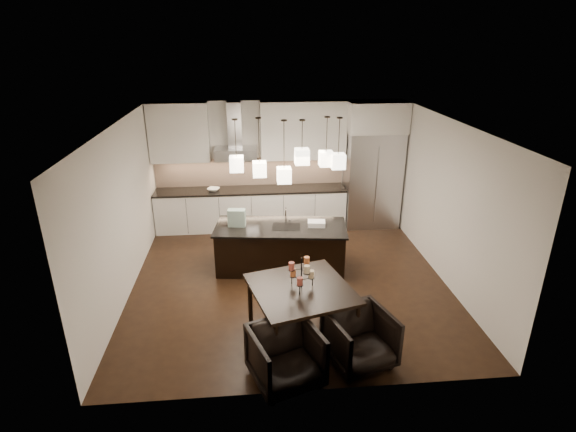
{
  "coord_description": "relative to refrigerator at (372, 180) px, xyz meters",
  "views": [
    {
      "loc": [
        -0.67,
        -7.06,
        4.11
      ],
      "look_at": [
        0.0,
        0.2,
        1.15
      ],
      "focal_mm": 28.0,
      "sensor_mm": 36.0,
      "label": 1
    }
  ],
  "objects": [
    {
      "name": "pendant_d",
      "position": [
        -1.38,
        -1.76,
        0.98
      ],
      "size": [
        0.24,
        0.24,
        0.26
      ],
      "primitive_type": "cube",
      "color": "#EEE3C7",
      "rests_on": "ceiling"
    },
    {
      "name": "candle_c",
      "position": [
        -2.12,
        -4.16,
        -0.08
      ],
      "size": [
        0.1,
        0.1,
        0.11
      ],
      "primitive_type": "cylinder",
      "rotation": [
        0.0,
        0.0,
        0.27
      ],
      "color": "#AB473B",
      "rests_on": "candelabra"
    },
    {
      "name": "candle_e",
      "position": [
        -2.22,
        -4.03,
        0.09
      ],
      "size": [
        0.1,
        0.1,
        0.11
      ],
      "primitive_type": "cylinder",
      "rotation": [
        0.0,
        0.0,
        0.27
      ],
      "color": "#AB473B",
      "rests_on": "candelabra"
    },
    {
      "name": "candle_a",
      "position": [
        -1.94,
        -3.98,
        -0.08
      ],
      "size": [
        0.1,
        0.1,
        0.11
      ],
      "primitive_type": "cylinder",
      "rotation": [
        0.0,
        0.0,
        0.27
      ],
      "color": "beige",
      "rests_on": "candelabra"
    },
    {
      "name": "pendant_e",
      "position": [
        -1.18,
        -1.86,
        0.96
      ],
      "size": [
        0.24,
        0.24,
        0.26
      ],
      "primitive_type": "cube",
      "color": "#EEE3C7",
      "rests_on": "ceiling"
    },
    {
      "name": "island_body",
      "position": [
        -2.21,
        -1.93,
        -0.67
      ],
      "size": [
        2.41,
        1.21,
        0.82
      ],
      "primitive_type": "cube",
      "rotation": [
        0.0,
        0.0,
        -0.12
      ],
      "color": "black",
      "rests_on": "floor"
    },
    {
      "name": "armchair_right",
      "position": [
        -1.37,
        -4.66,
        -0.7
      ],
      "size": [
        1.01,
        1.02,
        0.75
      ],
      "primitive_type": "imported",
      "rotation": [
        0.0,
        0.0,
        0.31
      ],
      "color": "black",
      "rests_on": "floor"
    },
    {
      "name": "armchair_left",
      "position": [
        -2.38,
        -4.93,
        -0.7
      ],
      "size": [
        1.04,
        1.05,
        0.76
      ],
      "primitive_type": "imported",
      "rotation": [
        0.0,
        0.0,
        0.34
      ],
      "color": "black",
      "rests_on": "floor"
    },
    {
      "name": "island_top",
      "position": [
        -2.21,
        -1.93,
        -0.24
      ],
      "size": [
        2.5,
        1.29,
        0.04
      ],
      "primitive_type": "cube",
      "rotation": [
        0.0,
        0.0,
        -0.12
      ],
      "color": "black",
      "rests_on": "island_body"
    },
    {
      "name": "wall_front",
      "position": [
        -2.1,
        -5.14,
        0.32
      ],
      "size": [
        5.5,
        0.02,
        2.8
      ],
      "primitive_type": "cube",
      "color": "silver",
      "rests_on": "ground"
    },
    {
      "name": "wall_left",
      "position": [
        -4.86,
        -2.38,
        0.32
      ],
      "size": [
        0.02,
        5.5,
        2.8
      ],
      "primitive_type": "cube",
      "color": "silver",
      "rests_on": "ground"
    },
    {
      "name": "fridge_panel",
      "position": [
        0.0,
        0.0,
        1.4
      ],
      "size": [
        1.26,
        0.72,
        0.65
      ],
      "primitive_type": "cube",
      "color": "silver",
      "rests_on": "refrigerator"
    },
    {
      "name": "candle_d",
      "position": [
        -1.99,
        -3.89,
        0.09
      ],
      "size": [
        0.1,
        0.1,
        0.11
      ],
      "primitive_type": "cylinder",
      "rotation": [
        0.0,
        0.0,
        0.27
      ],
      "color": "#D9733C",
      "rests_on": "candelabra"
    },
    {
      "name": "candle_b",
      "position": [
        -2.19,
        -3.91,
        -0.08
      ],
      "size": [
        0.1,
        0.1,
        0.11
      ],
      "primitive_type": "cylinder",
      "rotation": [
        0.0,
        0.0,
        0.27
      ],
      "color": "#D9733C",
      "rests_on": "candelabra"
    },
    {
      "name": "upper_cab_right",
      "position": [
        -1.55,
        0.19,
        1.1
      ],
      "size": [
        1.85,
        0.35,
        1.25
      ],
      "primitive_type": "cube",
      "color": "silver",
      "rests_on": "wall_back"
    },
    {
      "name": "wall_back",
      "position": [
        -2.1,
        0.38,
        0.32
      ],
      "size": [
        5.5,
        0.02,
        2.8
      ],
      "primitive_type": "cube",
      "color": "silver",
      "rests_on": "ground"
    },
    {
      "name": "hood_canopy",
      "position": [
        -3.03,
        0.1,
        0.65
      ],
      "size": [
        0.9,
        0.52,
        0.24
      ],
      "primitive_type": "cube",
      "color": "#B7B7BA",
      "rests_on": "wall_back"
    },
    {
      "name": "faucet",
      "position": [
        -2.11,
        -1.85,
        -0.05
      ],
      "size": [
        0.12,
        0.23,
        0.35
      ],
      "primitive_type": null,
      "rotation": [
        0.0,
        0.0,
        -0.12
      ],
      "color": "silver",
      "rests_on": "island_top"
    },
    {
      "name": "pendant_b",
      "position": [
        -2.57,
        -1.74,
        0.82
      ],
      "size": [
        0.24,
        0.24,
        0.26
      ],
      "primitive_type": "cube",
      "color": "#EEE3C7",
      "rests_on": "ceiling"
    },
    {
      "name": "candle_f",
      "position": [
        -2.03,
        -4.15,
        0.09
      ],
      "size": [
        0.1,
        0.1,
        0.11
      ],
      "primitive_type": "cylinder",
      "rotation": [
        0.0,
        0.0,
        0.27
      ],
      "color": "beige",
      "rests_on": "candelabra"
    },
    {
      "name": "countertop",
      "position": [
        -2.73,
        0.05,
        -0.17
      ],
      "size": [
        4.21,
        0.66,
        0.04
      ],
      "primitive_type": "cube",
      "color": "black",
      "rests_on": "lower_cabinets"
    },
    {
      "name": "refrigerator",
      "position": [
        0.0,
        0.0,
        0.0
      ],
      "size": [
        1.2,
        0.72,
        2.15
      ],
      "primitive_type": "cube",
      "color": "#B7B7BA",
      "rests_on": "floor"
    },
    {
      "name": "dining_table",
      "position": [
        -2.08,
        -4.02,
        -0.67
      ],
      "size": [
        1.64,
        1.64,
        0.8
      ],
      "primitive_type": null,
      "rotation": [
        0.0,
        0.0,
        0.27
      ],
      "color": "black",
      "rests_on": "floor"
    },
    {
      "name": "tote_bag",
      "position": [
        -3.01,
        -1.83,
        -0.07
      ],
      "size": [
        0.33,
        0.2,
        0.31
      ],
      "primitive_type": "cube",
      "rotation": [
        0.0,
        0.0,
        -0.12
      ],
      "color": "#24563D",
      "rests_on": "island_top"
    },
    {
      "name": "backsplash",
      "position": [
        -2.73,
        0.35,
        0.16
      ],
      "size": [
        4.21,
        0.02,
        0.63
      ],
      "primitive_type": "cube",
      "color": "#C4A38F",
      "rests_on": "countertop"
    },
    {
      "name": "hood_chimney",
      "position": [
        -3.03,
        0.21,
        1.24
      ],
      "size": [
        0.3,
        0.28,
        0.96
      ],
      "primitive_type": "cube",
      "color": "#B7B7BA",
      "rests_on": "hood_canopy"
    },
    {
      "name": "wall_right",
      "position": [
        0.66,
        -2.38,
        0.32
      ],
      "size": [
        0.02,
        5.5,
        2.8
      ],
      "primitive_type": "cube",
      "color": "silver",
      "rests_on": "ground"
    },
    {
      "name": "food_container",
      "position": [
        -1.56,
        -1.97,
        -0.18
      ],
      "size": [
        0.34,
        0.26,
        0.09
      ],
      "primitive_type": "cube",
      "rotation": [
        0.0,
        0.0,
        -0.12
      ],
      "color": "silver",
      "rests_on": "island_top"
    },
    {
      "name": "pendant_f",
      "position": [
        -2.15,
        -2.02,
        0.77
      ],
      "size": [
        0.24,
        0.24,
        0.26
      ],
      "primitive_type": "cube",
      "color": "#EEE3C7",
      "rests_on": "ceiling"
    },
    {
      "name": "candelabra",
      "position": [
        -2.08,
        -4.02,
        -0.04
      ],
      "size": [
        0.47,
        0.47,
        0.47
      ],
      "primitive_type": null,
      "rotation": [
        0.0,
        0.0,
        0.27
      ],
      "color": "black",
      "rests_on": "dining_table"
    },
    {
      "name": "fruit_bowl",
      "position": [
        -3.54,
        0.0,
        -0.12
      ],
      "size": [
        0.32,
        0.32,
        0.06
      ],
      "primitive_type": "imported",
      "rotation": [
        0.0,
        0.0,
        -0.26
      ],
      "color": "silver",
      "rests_on": "countertop"
    },
    {
      "name": "ceiling",
      "position": [
        -2.1,
        -2.38,
        1.73
      ],
      "size": [
        5.5,
        5.5,
        0.02
      ],
      "primitive_type": "cube",
      "color": "white",
      "rests_on": "wall_back"
    },
    {
      "name": "pendant_c",
      "position": [
        -1.85,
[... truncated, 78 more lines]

